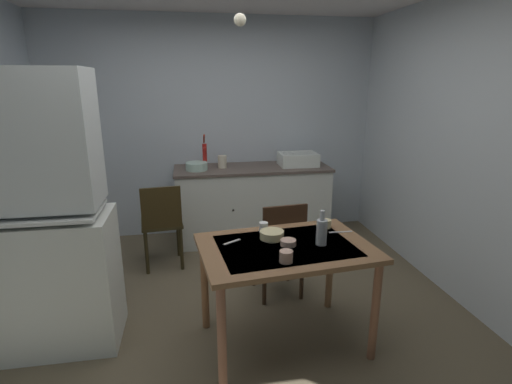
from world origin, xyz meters
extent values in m
plane|color=brown|center=(0.00, 0.00, 0.00)|extent=(4.89, 4.89, 0.00)
cube|color=silver|center=(0.00, 2.00, 1.29)|extent=(3.98, 0.10, 2.58)
cube|color=silver|center=(1.99, 0.00, 1.29)|extent=(0.10, 3.99, 2.58)
cube|color=silver|center=(-1.39, -0.09, 0.48)|extent=(1.06, 0.52, 0.97)
cube|color=silver|center=(-1.39, -0.09, 1.49)|extent=(0.97, 0.44, 0.89)
cube|color=silver|center=(-1.39, -0.11, 1.01)|extent=(0.95, 0.47, 0.02)
cube|color=silver|center=(0.42, 1.63, 0.43)|extent=(1.78, 0.60, 0.85)
cube|color=brown|center=(0.42, 1.63, 0.87)|extent=(1.81, 0.63, 0.03)
sphere|color=#2D2823|center=(0.15, 1.31, 0.47)|extent=(0.02, 0.02, 0.02)
cube|color=white|center=(0.97, 1.63, 0.96)|extent=(0.44, 0.34, 0.15)
cube|color=black|center=(0.97, 1.63, 1.03)|extent=(0.38, 0.28, 0.01)
cylinder|color=#B21E19|center=(-0.13, 1.68, 1.02)|extent=(0.05, 0.05, 0.28)
cylinder|color=#B21E19|center=(-0.13, 1.61, 1.12)|extent=(0.03, 0.12, 0.03)
cylinder|color=#A82B15|center=(-0.13, 1.74, 1.21)|extent=(0.02, 0.16, 0.12)
cylinder|color=#ADD1C1|center=(-0.23, 1.58, 0.93)|extent=(0.24, 0.24, 0.09)
cylinder|color=beige|center=(0.07, 1.65, 0.95)|extent=(0.10, 0.10, 0.14)
cube|color=brown|center=(0.32, -0.37, 0.75)|extent=(1.24, 0.91, 0.04)
cube|color=white|center=(0.32, -0.37, 0.76)|extent=(0.97, 0.71, 0.00)
cylinder|color=brown|center=(-0.16, -0.76, 0.36)|extent=(0.06, 0.06, 0.73)
cylinder|color=brown|center=(0.88, -0.65, 0.36)|extent=(0.06, 0.06, 0.73)
cylinder|color=brown|center=(-0.23, -0.10, 0.36)|extent=(0.06, 0.06, 0.73)
cylinder|color=brown|center=(0.81, 0.02, 0.36)|extent=(0.06, 0.06, 0.73)
cube|color=#382618|center=(0.43, 0.32, 0.45)|extent=(0.44, 0.44, 0.03)
cube|color=#382416|center=(0.45, 0.14, 0.67)|extent=(0.38, 0.06, 0.42)
cylinder|color=#382618|center=(0.58, 0.51, 0.22)|extent=(0.04, 0.04, 0.43)
cylinder|color=#382618|center=(0.24, 0.47, 0.22)|extent=(0.04, 0.04, 0.43)
cylinder|color=#382618|center=(0.61, 0.17, 0.22)|extent=(0.04, 0.04, 0.43)
cylinder|color=#382618|center=(0.28, 0.14, 0.22)|extent=(0.04, 0.04, 0.43)
cube|color=#302915|center=(-0.61, 1.07, 0.46)|extent=(0.44, 0.44, 0.03)
cube|color=#342812|center=(-0.59, 0.88, 0.68)|extent=(0.38, 0.07, 0.41)
cylinder|color=#302915|center=(-0.46, 1.26, 0.22)|extent=(0.04, 0.04, 0.45)
cylinder|color=#302915|center=(-0.80, 1.22, 0.22)|extent=(0.04, 0.04, 0.45)
cylinder|color=#302915|center=(-0.42, 0.92, 0.22)|extent=(0.04, 0.04, 0.45)
cylinder|color=#302915|center=(-0.76, 0.88, 0.22)|extent=(0.04, 0.04, 0.45)
cylinder|color=beige|center=(0.26, -0.23, 0.79)|extent=(0.17, 0.17, 0.06)
cylinder|color=tan|center=(0.34, -0.37, 0.79)|extent=(0.11, 0.11, 0.04)
cylinder|color=tan|center=(0.26, -0.62, 0.80)|extent=(0.08, 0.08, 0.07)
cylinder|color=beige|center=(0.71, -0.10, 0.80)|extent=(0.08, 0.08, 0.06)
cylinder|color=white|center=(0.22, -0.10, 0.80)|extent=(0.07, 0.07, 0.08)
cylinder|color=#B7BCC1|center=(0.57, -0.39, 0.85)|extent=(0.07, 0.07, 0.18)
cylinder|color=#B7BCC1|center=(0.57, -0.39, 0.98)|extent=(0.03, 0.03, 0.07)
cube|color=silver|center=(0.79, -0.21, 0.77)|extent=(0.18, 0.02, 0.00)
cube|color=beige|center=(-0.03, -0.25, 0.77)|extent=(0.13, 0.09, 0.00)
sphere|color=#F9EFCC|center=(0.06, -0.13, 2.22)|extent=(0.08, 0.08, 0.08)
camera|label=1|loc=(-0.30, -2.77, 1.85)|focal=27.30mm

